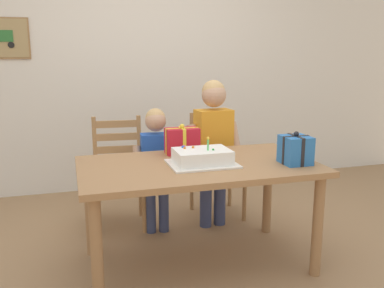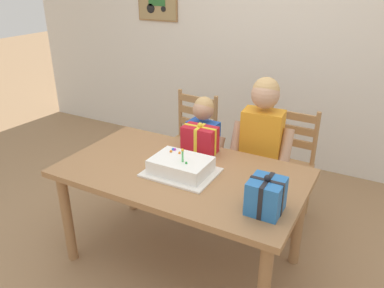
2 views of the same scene
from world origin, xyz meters
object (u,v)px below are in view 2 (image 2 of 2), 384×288
at_px(gift_box_red_large, 266,196).
at_px(birthday_cake, 181,166).
at_px(gift_box_beside_cake, 200,139).
at_px(child_younger, 203,146).
at_px(chair_left, 188,145).
at_px(dining_table, 182,183).
at_px(child_older, 261,143).
at_px(chair_right, 283,166).

bearing_deg(gift_box_red_large, birthday_cake, 166.20).
bearing_deg(gift_box_beside_cake, birthday_cake, -82.57).
distance_m(gift_box_beside_cake, child_younger, 0.39).
bearing_deg(birthday_cake, chair_left, 116.55).
height_order(dining_table, child_older, child_older).
xyz_separation_m(gift_box_red_large, child_younger, (-0.78, 0.80, -0.20)).
relative_size(gift_box_red_large, child_younger, 0.22).
relative_size(birthday_cake, chair_left, 0.48).
xyz_separation_m(gift_box_beside_cake, child_older, (0.35, 0.31, -0.07)).
xyz_separation_m(gift_box_beside_cake, chair_left, (-0.41, 0.56, -0.36)).
relative_size(birthday_cake, child_older, 0.36).
relative_size(dining_table, child_older, 1.27).
bearing_deg(chair_left, chair_right, 0.01).
height_order(chair_left, chair_right, same).
height_order(birthday_cake, child_older, child_older).
relative_size(birthday_cake, gift_box_beside_cake, 1.80).
height_order(dining_table, chair_left, chair_left).
distance_m(dining_table, child_older, 0.70).
bearing_deg(child_younger, birthday_cake, -74.75).
bearing_deg(child_younger, chair_right, 23.12).
relative_size(dining_table, gift_box_red_large, 7.09).
distance_m(dining_table, chair_right, 0.99).
xyz_separation_m(chair_right, child_younger, (-0.60, -0.26, 0.16)).
distance_m(birthday_cake, chair_left, 1.06).
relative_size(chair_left, child_younger, 0.90).
distance_m(child_older, child_younger, 0.50).
height_order(chair_right, child_younger, child_younger).
distance_m(dining_table, gift_box_red_large, 0.67).
distance_m(gift_box_red_large, chair_left, 1.53).
bearing_deg(child_older, chair_right, 65.55).
height_order(gift_box_red_large, chair_left, gift_box_red_large).
distance_m(gift_box_beside_cake, chair_left, 0.78).
bearing_deg(birthday_cake, chair_right, 64.98).
distance_m(dining_table, child_younger, 0.63).
relative_size(child_older, child_younger, 1.21).
bearing_deg(child_younger, dining_table, -75.45).
bearing_deg(chair_right, child_younger, -156.88).
xyz_separation_m(birthday_cake, child_older, (0.31, 0.65, -0.02)).
relative_size(gift_box_red_large, chair_right, 0.24).
height_order(chair_left, child_older, child_older).
xyz_separation_m(birthday_cake, gift_box_red_large, (0.60, -0.15, 0.05)).
relative_size(dining_table, chair_right, 1.71).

